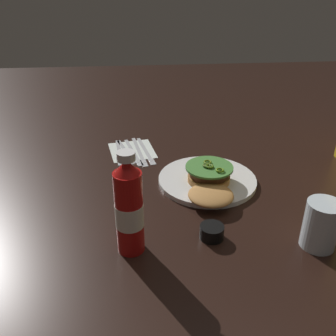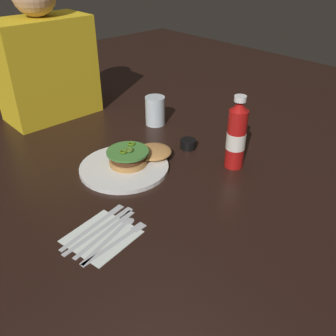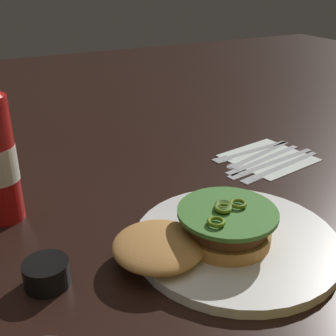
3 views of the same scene
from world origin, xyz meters
The scene contains 12 objects.
ground_plane centered at (0.00, 0.00, 0.00)m, with size 3.00×3.00×0.00m, color black.
dinner_plate centered at (-0.03, -0.03, 0.01)m, with size 0.28×0.28×0.01m, color white.
burger_sandwich centered at (0.02, -0.04, 0.03)m, with size 0.22×0.14×0.05m.
ketchup_bottle centered at (0.23, -0.25, 0.10)m, with size 0.06×0.06×0.23m.
water_glass centered at (0.26, 0.16, 0.05)m, with size 0.08×0.08×0.11m, color silver.
condiment_cup centered at (0.21, -0.07, 0.02)m, with size 0.05×0.05×0.03m, color black.
napkin centered at (-0.26, -0.24, 0.00)m, with size 0.15×0.14×0.00m, color white.
fork_utensil centered at (-0.23, -0.28, 0.00)m, with size 0.19×0.04×0.00m.
spoon_utensil centered at (-0.23, -0.26, 0.00)m, with size 0.19×0.07×0.00m.
steak_knife centered at (-0.23, -0.24, 0.00)m, with size 0.20×0.06×0.00m.
table_knife centered at (-0.24, -0.22, 0.00)m, with size 0.22×0.05×0.00m.
butter_knife centered at (-0.24, -0.20, 0.00)m, with size 0.21×0.06×0.00m.
Camera 1 is at (0.86, -0.23, 0.53)m, focal length 39.90 mm.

